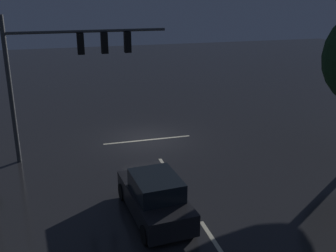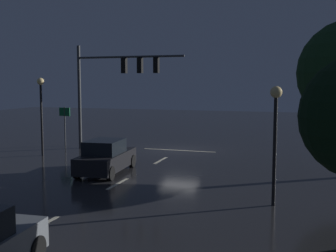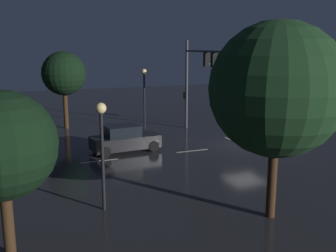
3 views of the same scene
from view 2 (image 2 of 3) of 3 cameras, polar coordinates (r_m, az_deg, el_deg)
name	(u,v)px [view 2 (image 2 of 3)]	position (r m, az deg, el deg)	size (l,w,h in m)	color
ground_plane	(179,150)	(28.56, 1.56, -3.28)	(80.00, 80.00, 0.00)	#232326
traffic_signal_assembly	(115,77)	(28.42, -7.22, 6.66)	(7.60, 0.47, 7.06)	#383A3D
lane_dash_far	(160,160)	(24.80, -1.03, -4.68)	(2.20, 0.16, 0.01)	beige
lane_dash_mid	(118,184)	(19.34, -6.83, -7.77)	(2.20, 0.16, 0.01)	beige
lane_dash_near	(39,227)	(14.33, -17.12, -12.92)	(2.20, 0.16, 0.01)	beige
stop_bar	(179,150)	(28.44, 1.49, -3.31)	(5.00, 0.16, 0.01)	beige
car_approaching	(106,157)	(21.55, -8.42, -4.22)	(2.19, 4.47, 1.70)	black
street_lamp_left_kerb	(275,121)	(15.85, 14.35, 0.64)	(0.44, 0.44, 4.44)	black
street_lamp_right_kerb	(41,101)	(27.24, -16.82, 3.25)	(0.44, 0.44, 4.85)	black
route_sign	(65,118)	(31.03, -13.82, 1.07)	(0.90, 0.15, 2.82)	#383A3D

